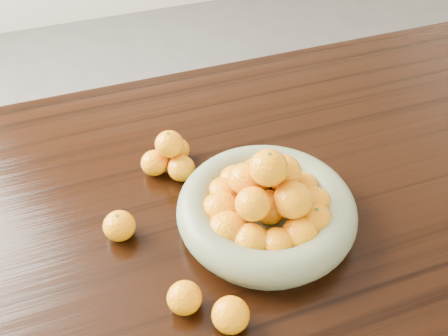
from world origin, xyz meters
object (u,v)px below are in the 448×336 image
object	(u,v)px
dining_table	(229,212)
loose_orange_0	(119,226)
fruit_bowl	(266,207)
orange_pyramid	(170,156)

from	to	relation	value
dining_table	loose_orange_0	world-z (taller)	loose_orange_0
dining_table	fruit_bowl	size ratio (longest dim) A/B	5.38
fruit_bowl	orange_pyramid	distance (m)	0.27
dining_table	orange_pyramid	size ratio (longest dim) A/B	15.48
fruit_bowl	orange_pyramid	size ratio (longest dim) A/B	2.88
fruit_bowl	loose_orange_0	bearing A→B (deg)	166.84
orange_pyramid	loose_orange_0	world-z (taller)	orange_pyramid
fruit_bowl	loose_orange_0	xyz separation A→B (m)	(-0.29, 0.07, -0.02)
dining_table	loose_orange_0	size ratio (longest dim) A/B	29.99
loose_orange_0	orange_pyramid	bearing A→B (deg)	46.41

